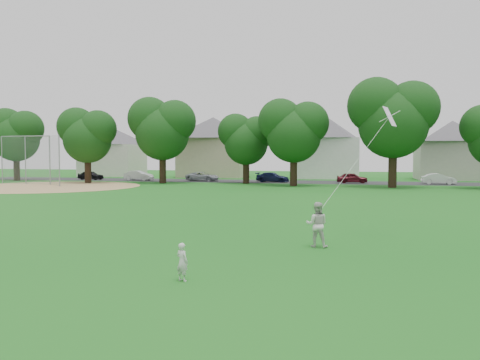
% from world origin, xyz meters
% --- Properties ---
extents(ground, '(160.00, 160.00, 0.00)m').
position_xyz_m(ground, '(0.00, 0.00, 0.00)').
color(ground, '#155E17').
rests_on(ground, ground).
extents(street, '(90.00, 7.00, 0.01)m').
position_xyz_m(street, '(0.00, 42.00, 0.01)').
color(street, '#2D2D30').
rests_on(street, ground).
extents(dirt_infield, '(18.00, 18.00, 0.02)m').
position_xyz_m(dirt_infield, '(-26.00, 28.00, 0.01)').
color(dirt_infield, '#9E7F51').
rests_on(dirt_infield, ground).
extents(toddler, '(0.41, 0.35, 0.95)m').
position_xyz_m(toddler, '(-0.71, -2.10, 0.48)').
color(toddler, silver).
rests_on(toddler, ground).
extents(older_boy, '(0.75, 0.58, 1.53)m').
position_xyz_m(older_boy, '(2.23, 3.01, 0.77)').
color(older_boy, beige).
rests_on(older_boy, ground).
extents(kite, '(1.56, 1.66, 4.89)m').
position_xyz_m(kite, '(3.47, 4.21, 2.83)').
color(kite, white).
rests_on(kite, ground).
extents(baseball_backstop, '(11.84, 2.69, 5.19)m').
position_xyz_m(baseball_backstop, '(-30.91, 30.35, 2.59)').
color(baseball_backstop, gray).
rests_on(baseball_backstop, ground).
extents(tree_row, '(82.16, 9.35, 10.94)m').
position_xyz_m(tree_row, '(0.92, 35.94, 6.13)').
color(tree_row, black).
rests_on(tree_row, ground).
extents(parked_cars, '(71.27, 2.27, 1.25)m').
position_xyz_m(parked_cars, '(5.57, 41.00, 0.60)').
color(parked_cars, black).
rests_on(parked_cars, ground).
extents(house_row, '(75.95, 13.34, 10.14)m').
position_xyz_m(house_row, '(0.29, 52.00, 4.90)').
color(house_row, silver).
rests_on(house_row, ground).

